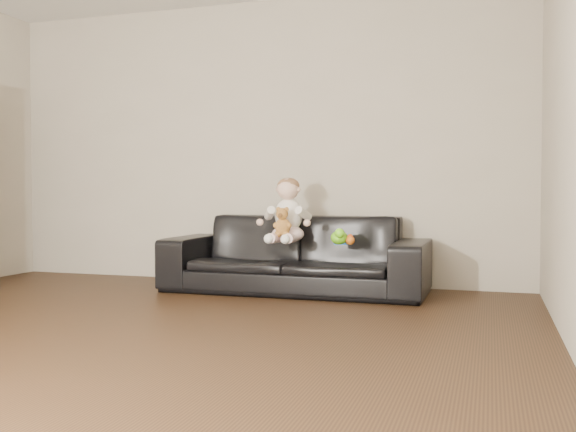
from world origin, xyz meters
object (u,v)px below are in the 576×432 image
(baby, at_px, (287,214))
(toy_blue_disc, at_px, (341,243))
(toy_green, at_px, (339,238))
(sofa, at_px, (295,254))
(toy_rattle, at_px, (350,240))
(teddy_bear, at_px, (282,222))

(baby, distance_m, toy_blue_disc, 0.51)
(toy_green, xyz_separation_m, toy_blue_disc, (0.00, 0.03, -0.05))
(baby, bearing_deg, sofa, 67.65)
(sofa, relative_size, baby, 4.08)
(toy_green, xyz_separation_m, toy_rattle, (0.09, -0.00, -0.02))
(sofa, xyz_separation_m, baby, (-0.03, -0.12, 0.34))
(sofa, distance_m, teddy_bear, 0.40)
(toy_blue_disc, bearing_deg, sofa, 161.16)
(sofa, relative_size, toy_blue_disc, 19.81)
(sofa, height_order, toy_rattle, sofa)
(teddy_bear, bearing_deg, baby, 75.88)
(toy_green, bearing_deg, baby, 172.83)
(sofa, height_order, toy_blue_disc, sofa)
(sofa, bearing_deg, toy_green, -22.52)
(toy_green, relative_size, toy_blue_disc, 1.46)
(toy_rattle, xyz_separation_m, toy_blue_disc, (-0.08, 0.03, -0.03))
(teddy_bear, relative_size, toy_green, 1.43)
(toy_green, bearing_deg, teddy_bear, -166.39)
(sofa, xyz_separation_m, toy_green, (0.42, -0.18, 0.16))
(toy_blue_disc, bearing_deg, teddy_bear, -162.63)
(baby, bearing_deg, toy_rattle, -13.82)
(baby, relative_size, toy_green, 3.33)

